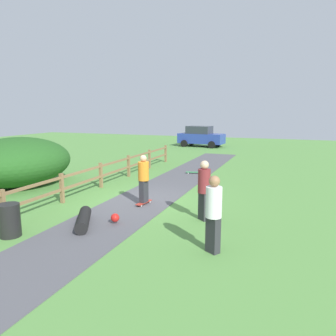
# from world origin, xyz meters

# --- Properties ---
(ground_plane) EXTENTS (60.00, 60.00, 0.00)m
(ground_plane) POSITION_xyz_m (0.00, 0.00, 0.00)
(ground_plane) COLOR #568E42
(asphalt_path) EXTENTS (2.40, 28.00, 0.02)m
(asphalt_path) POSITION_xyz_m (0.00, 0.00, 0.01)
(asphalt_path) COLOR #515156
(asphalt_path) RESTS_ON ground_plane
(wooden_fence) EXTENTS (0.12, 18.12, 1.10)m
(wooden_fence) POSITION_xyz_m (-2.60, 0.00, 0.67)
(wooden_fence) COLOR olive
(wooden_fence) RESTS_ON ground_plane
(bush_large) EXTENTS (4.22, 5.07, 2.18)m
(bush_large) POSITION_xyz_m (-6.31, 0.32, 1.09)
(bush_large) COLOR #23561E
(bush_large) RESTS_ON ground_plane
(trash_bin) EXTENTS (0.56, 0.56, 0.90)m
(trash_bin) POSITION_xyz_m (-1.80, -4.39, 0.45)
(trash_bin) COLOR black
(trash_bin) RESTS_ON ground_plane
(skater_riding) EXTENTS (0.43, 0.82, 1.79)m
(skater_riding) POSITION_xyz_m (0.29, -0.43, 1.02)
(skater_riding) COLOR #B23326
(skater_riding) RESTS_ON asphalt_path
(skater_fallen) EXTENTS (1.48, 1.55, 0.36)m
(skater_fallen) POSITION_xyz_m (-0.37, -2.99, 0.20)
(skater_fallen) COLOR black
(skater_fallen) RESTS_ON asphalt_path
(skateboard_loose) EXTENTS (0.82, 0.39, 0.08)m
(skateboard_loose) POSITION_xyz_m (0.30, 5.74, 0.09)
(skateboard_loose) COLOR #338C4C
(skateboard_loose) RESTS_ON asphalt_path
(bystander_maroon) EXTENTS (0.53, 0.53, 1.87)m
(bystander_maroon) POSITION_xyz_m (2.71, -1.24, 1.04)
(bystander_maroon) COLOR #2D2D33
(bystander_maroon) RESTS_ON ground_plane
(bystander_white) EXTENTS (0.52, 0.52, 1.87)m
(bystander_white) POSITION_xyz_m (3.52, -3.40, 1.04)
(bystander_white) COLOR #2D2D33
(bystander_white) RESTS_ON ground_plane
(parked_car_blue) EXTENTS (4.35, 2.34, 1.92)m
(parked_car_blue) POSITION_xyz_m (-2.89, 18.67, 0.96)
(parked_car_blue) COLOR #283D99
(parked_car_blue) RESTS_ON ground_plane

